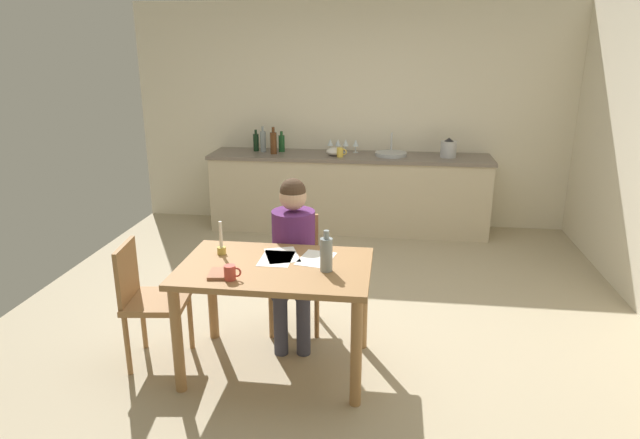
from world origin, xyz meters
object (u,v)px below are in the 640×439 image
(candlestick, at_px, (221,245))
(mixing_bowl, at_px, (335,151))
(person_seated, at_px, (293,249))
(wine_glass_by_kettle, at_px, (346,143))
(wine_glass_near_sink, at_px, (356,143))
(teacup_on_counter, at_px, (340,152))
(bottle_wine_red, at_px, (273,143))
(wine_glass_back_left, at_px, (338,143))
(bottle_sauce, at_px, (282,143))
(wine_bottle_on_table, at_px, (326,254))
(chair_at_table, at_px, (295,266))
(chair_side_empty, at_px, (148,298))
(book_magazine, at_px, (221,274))
(wine_glass_back_right, at_px, (330,143))
(bottle_vinegar, at_px, (263,141))
(bottle_oil, at_px, (256,142))
(sink_unit, at_px, (391,154))
(dining_table, at_px, (275,282))
(stovetop_kettle, at_px, (448,149))
(coffee_mug, at_px, (230,272))

(candlestick, bearing_deg, mixing_bowl, 80.70)
(person_seated, xyz_separation_m, wine_glass_by_kettle, (0.14, 2.71, 0.33))
(mixing_bowl, distance_m, wine_glass_near_sink, 0.31)
(teacup_on_counter, bearing_deg, person_seated, -92.61)
(bottle_wine_red, height_order, wine_glass_back_left, bottle_wine_red)
(wine_glass_near_sink, bearing_deg, bottle_sauce, -175.93)
(candlestick, height_order, wine_glass_by_kettle, wine_glass_by_kettle)
(person_seated, relative_size, teacup_on_counter, 10.58)
(mixing_bowl, bearing_deg, wine_glass_by_kettle, 63.20)
(bottle_sauce, relative_size, wine_glass_back_left, 1.57)
(wine_bottle_on_table, distance_m, wine_glass_back_left, 3.27)
(chair_at_table, xyz_separation_m, wine_glass_near_sink, (0.28, 2.56, 0.53))
(chair_side_empty, distance_m, book_magazine, 0.67)
(bottle_sauce, bearing_deg, wine_glass_back_right, 6.19)
(bottle_vinegar, xyz_separation_m, bottle_sauce, (0.21, 0.03, -0.02))
(book_magazine, xyz_separation_m, bottle_oil, (-0.59, 3.35, 0.25))
(chair_at_table, xyz_separation_m, sink_unit, (0.69, 2.42, 0.44))
(wine_glass_near_sink, relative_size, wine_glass_back_right, 1.00)
(sink_unit, height_order, wine_glass_near_sink, sink_unit)
(person_seated, height_order, sink_unit, person_seated)
(person_seated, distance_m, bottle_oil, 2.82)
(candlestick, bearing_deg, dining_table, -20.16)
(chair_at_table, xyz_separation_m, book_magazine, (-0.31, -0.85, 0.28))
(person_seated, distance_m, bottle_sauce, 2.74)
(wine_bottle_on_table, height_order, mixing_bowl, wine_bottle_on_table)
(bottle_wine_red, bearing_deg, stovetop_kettle, 1.80)
(wine_bottle_on_table, height_order, bottle_sauce, bottle_sauce)
(mixing_bowl, bearing_deg, stovetop_kettle, 2.71)
(teacup_on_counter, bearing_deg, bottle_oil, 167.12)
(person_seated, height_order, wine_glass_near_sink, person_seated)
(dining_table, relative_size, bottle_vinegar, 4.12)
(coffee_mug, bearing_deg, sink_unit, 74.48)
(bottle_sauce, bearing_deg, wine_glass_back_left, 5.34)
(candlestick, distance_m, wine_glass_back_right, 3.09)
(chair_at_table, bearing_deg, sink_unit, 74.00)
(person_seated, relative_size, sink_unit, 3.32)
(wine_glass_by_kettle, bearing_deg, stovetop_kettle, -7.30)
(person_seated, bearing_deg, wine_glass_near_sink, 84.50)
(dining_table, distance_m, bottle_wine_red, 3.09)
(wine_glass_back_left, bearing_deg, chair_side_empty, -106.49)
(book_magazine, relative_size, stovetop_kettle, 0.79)
(person_seated, distance_m, wine_glass_back_right, 2.73)
(bottle_vinegar, xyz_separation_m, wine_glass_near_sink, (1.09, 0.10, -0.02))
(stovetop_kettle, bearing_deg, bottle_wine_red, -178.20)
(bottle_vinegar, bearing_deg, sink_unit, -1.88)
(person_seated, relative_size, wine_glass_by_kettle, 7.76)
(wine_glass_near_sink, distance_m, teacup_on_counter, 0.34)
(dining_table, xyz_separation_m, bottle_vinegar, (-0.80, 3.11, 0.39))
(book_magazine, xyz_separation_m, wine_bottle_on_table, (0.64, 0.16, 0.10))
(chair_side_empty, xyz_separation_m, wine_glass_near_sink, (1.17, 3.24, 0.53))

